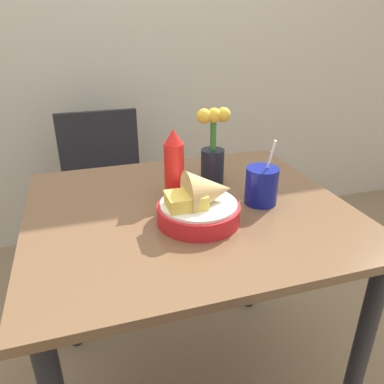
{
  "coord_description": "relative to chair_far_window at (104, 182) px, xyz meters",
  "views": [
    {
      "loc": [
        -0.28,
        -0.93,
        1.26
      ],
      "look_at": [
        0.0,
        -0.03,
        0.82
      ],
      "focal_mm": 35.0,
      "sensor_mm": 36.0,
      "label": 1
    }
  ],
  "objects": [
    {
      "name": "flower_vase",
      "position": [
        0.32,
        -0.72,
        0.37
      ],
      "size": [
        0.11,
        0.08,
        0.25
      ],
      "color": "black",
      "rests_on": "dining_table"
    },
    {
      "name": "food_basket",
      "position": [
        0.2,
        -0.96,
        0.31
      ],
      "size": [
        0.22,
        0.22,
        0.15
      ],
      "color": "red",
      "rests_on": "dining_table"
    },
    {
      "name": "ketchup_bottle",
      "position": [
        0.17,
        -0.78,
        0.36
      ],
      "size": [
        0.06,
        0.06,
        0.21
      ],
      "color": "red",
      "rests_on": "dining_table"
    },
    {
      "name": "dining_table",
      "position": [
        0.19,
        -0.87,
        0.14
      ],
      "size": [
        0.92,
        0.81,
        0.76
      ],
      "color": "brown",
      "rests_on": "ground_plane"
    },
    {
      "name": "chair_far_window",
      "position": [
        0.0,
        0.0,
        0.0
      ],
      "size": [
        0.4,
        0.4,
        0.84
      ],
      "color": "black",
      "rests_on": "ground_plane"
    },
    {
      "name": "drink_cup",
      "position": [
        0.4,
        -0.91,
        0.31
      ],
      "size": [
        0.1,
        0.1,
        0.2
      ],
      "color": "navy",
      "rests_on": "dining_table"
    },
    {
      "name": "wall_window",
      "position": [
        0.19,
        0.39,
        0.8
      ],
      "size": [
        7.0,
        0.06,
        2.6
      ],
      "color": "#B7B2A3",
      "rests_on": "ground_plane"
    }
  ]
}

